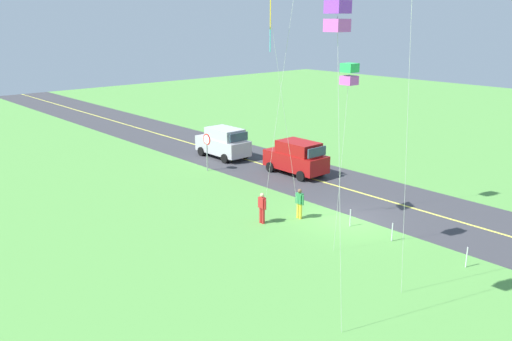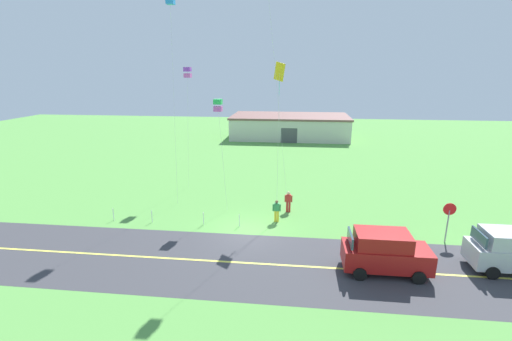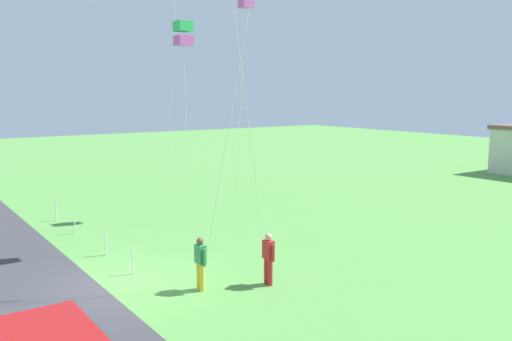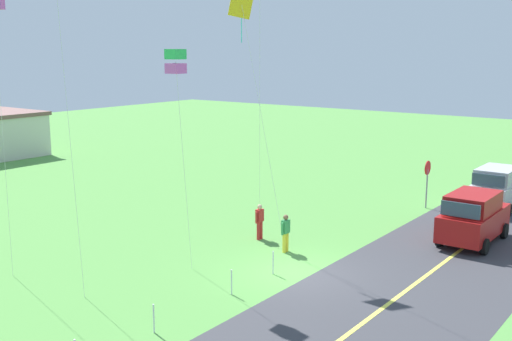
{
  "view_description": "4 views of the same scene",
  "coord_description": "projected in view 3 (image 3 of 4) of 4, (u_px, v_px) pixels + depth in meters",
  "views": [
    {
      "loc": [
        -16.67,
        21.11,
        10.1
      ],
      "look_at": [
        1.4,
        5.18,
        3.31
      ],
      "focal_mm": 38.28,
      "sensor_mm": 36.0,
      "label": 1
    },
    {
      "loc": [
        3.01,
        -21.28,
        10.19
      ],
      "look_at": [
        0.08,
        4.4,
        2.96
      ],
      "focal_mm": 24.87,
      "sensor_mm": 36.0,
      "label": 2
    },
    {
      "loc": [
        15.36,
        -5.67,
        5.76
      ],
      "look_at": [
        0.48,
        4.73,
        3.17
      ],
      "focal_mm": 38.07,
      "sensor_mm": 36.0,
      "label": 3
    },
    {
      "loc": [
        -18.98,
        -12.11,
        8.3
      ],
      "look_at": [
        0.73,
        2.51,
        3.55
      ],
      "focal_mm": 43.93,
      "sensor_mm": 36.0,
      "label": 4
    }
  ],
  "objects": [
    {
      "name": "fence_post_1",
      "position": [
        75.0,
        223.0,
        22.36
      ],
      "size": [
        0.05,
        0.05,
        0.9
      ],
      "primitive_type": "cylinder",
      "color": "silver",
      "rests_on": "ground"
    },
    {
      "name": "kite_pink_drift",
      "position": [
        183.0,
        34.0,
        19.51
      ],
      "size": [
        0.81,
        0.56,
        8.32
      ],
      "color": "silver",
      "rests_on": "ground"
    },
    {
      "name": "person_adult_companion",
      "position": [
        200.0,
        262.0,
        15.91
      ],
      "size": [
        0.58,
        0.22,
        1.6
      ],
      "rotation": [
        0.0,
        0.0,
        2.67
      ],
      "color": "yellow",
      "rests_on": "ground"
    },
    {
      "name": "fence_post_2",
      "position": [
        106.0,
        243.0,
        19.36
      ],
      "size": [
        0.05,
        0.05,
        0.9
      ],
      "primitive_type": "cylinder",
      "color": "silver",
      "rests_on": "ground"
    },
    {
      "name": "person_adult_near",
      "position": [
        268.0,
        257.0,
        16.36
      ],
      "size": [
        0.58,
        0.22,
        1.6
      ],
      "rotation": [
        0.0,
        0.0,
        0.02
      ],
      "color": "red",
      "rests_on": "ground"
    },
    {
      "name": "ground_plane",
      "position": [
        120.0,
        286.0,
        16.5
      ],
      "size": [
        120.0,
        120.0,
        0.1
      ],
      "primitive_type": "cube",
      "color": "#549342"
    },
    {
      "name": "fence_post_3",
      "position": [
        133.0,
        261.0,
        17.34
      ],
      "size": [
        0.05,
        0.05,
        0.9
      ],
      "primitive_type": "cylinder",
      "color": "silver",
      "rests_on": "ground"
    },
    {
      "name": "fence_post_0",
      "position": [
        56.0,
        211.0,
        24.65
      ],
      "size": [
        0.05,
        0.05,
        0.9
      ],
      "primitive_type": "cylinder",
      "color": "silver",
      "rests_on": "ground"
    }
  ]
}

